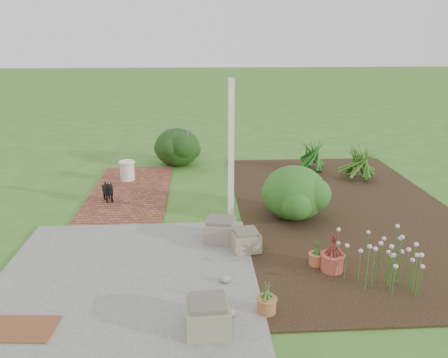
{
  "coord_description": "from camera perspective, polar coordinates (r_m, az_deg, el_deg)",
  "views": [
    {
      "loc": [
        -0.25,
        -7.01,
        3.14
      ],
      "look_at": [
        0.2,
        0.4,
        0.7
      ],
      "focal_mm": 35.0,
      "sensor_mm": 36.0,
      "label": 1
    }
  ],
  "objects": [
    {
      "name": "evergreen_shrub",
      "position": [
        7.85,
        9.18,
        -1.59
      ],
      "size": [
        1.36,
        1.36,
        0.97
      ],
      "primitive_type": "ellipsoid",
      "rotation": [
        0.0,
        0.0,
        0.22
      ],
      "color": "#133B0A",
      "rests_on": "garden_bed"
    },
    {
      "name": "cream_ceramic_urn",
      "position": [
        10.04,
        -12.52,
        1.05
      ],
      "size": [
        0.39,
        0.39,
        0.42
      ],
      "primitive_type": "cylinder",
      "rotation": [
        0.0,
        0.0,
        0.27
      ],
      "color": "beige",
      "rests_on": "brick_path"
    },
    {
      "name": "coir_doormat",
      "position": [
        5.58,
        -24.88,
        -17.33
      ],
      "size": [
        0.76,
        0.52,
        0.02
      ],
      "primitive_type": "cube",
      "rotation": [
        0.0,
        0.0,
        -0.08
      ],
      "color": "brown",
      "rests_on": "concrete_patio"
    },
    {
      "name": "pink_flower_patch",
      "position": [
        6.18,
        18.98,
        -9.53
      ],
      "size": [
        1.4,
        1.4,
        0.68
      ],
      "primitive_type": null,
      "rotation": [
        0.0,
        0.0,
        0.43
      ],
      "color": "#113D0F",
      "rests_on": "garden_bed"
    },
    {
      "name": "purple_flowering_bush",
      "position": [
        11.13,
        -6.13,
        4.28
      ],
      "size": [
        1.47,
        1.47,
        0.97
      ],
      "primitive_type": "ellipsoid",
      "rotation": [
        0.0,
        0.0,
        0.36
      ],
      "color": "black",
      "rests_on": "ground"
    },
    {
      "name": "concrete_patio",
      "position": [
        6.19,
        -12.59,
        -12.53
      ],
      "size": [
        3.5,
        3.5,
        0.04
      ],
      "primitive_type": "cube",
      "color": "slate",
      "rests_on": "ground"
    },
    {
      "name": "ground",
      "position": [
        7.68,
        -1.32,
        -5.93
      ],
      "size": [
        80.0,
        80.0,
        0.0
      ],
      "primitive_type": "plane",
      "color": "#356620",
      "rests_on": "ground"
    },
    {
      "name": "agapanthus_clump_back",
      "position": [
        10.31,
        17.29,
        2.63
      ],
      "size": [
        1.35,
        1.35,
        0.98
      ],
      "primitive_type": null,
      "rotation": [
        0.0,
        0.0,
        0.29
      ],
      "color": "#123C11",
      "rests_on": "garden_bed"
    },
    {
      "name": "brick_path",
      "position": [
        9.41,
        -12.14,
        -1.59
      ],
      "size": [
        1.6,
        3.5,
        0.04
      ],
      "primitive_type": "cube",
      "color": "brown",
      "rests_on": "ground"
    },
    {
      "name": "stone_trough_mid",
      "position": [
        6.7,
        2.83,
        -8.1
      ],
      "size": [
        0.46,
        0.46,
        0.27
      ],
      "primitive_type": "cube",
      "rotation": [
        0.0,
        0.0,
        0.15
      ],
      "color": "#786A5A",
      "rests_on": "concrete_patio"
    },
    {
      "name": "garden_bed",
      "position": [
        8.58,
        15.51,
        -3.85
      ],
      "size": [
        4.0,
        7.0,
        0.03
      ],
      "primitive_type": "cube",
      "color": "black",
      "rests_on": "ground"
    },
    {
      "name": "terracotta_pot_small_right",
      "position": [
        5.37,
        5.58,
        -16.05
      ],
      "size": [
        0.29,
        0.29,
        0.19
      ],
      "primitive_type": "cylinder",
      "rotation": [
        0.0,
        0.0,
        0.38
      ],
      "color": "#9E5F35",
      "rests_on": "garden_bed"
    },
    {
      "name": "black_dog",
      "position": [
        8.81,
        -14.92,
        -1.39
      ],
      "size": [
        0.27,
        0.44,
        0.4
      ],
      "rotation": [
        0.0,
        0.0,
        0.42
      ],
      "color": "black",
      "rests_on": "brick_path"
    },
    {
      "name": "agapanthus_clump_front",
      "position": [
        10.8,
        11.45,
        3.57
      ],
      "size": [
        1.19,
        1.19,
        0.9
      ],
      "primitive_type": null,
      "rotation": [
        0.0,
        0.0,
        -0.2
      ],
      "color": "#1B3E10",
      "rests_on": "garden_bed"
    },
    {
      "name": "stone_trough_far",
      "position": [
        6.97,
        -0.49,
        -6.78
      ],
      "size": [
        0.54,
        0.54,
        0.31
      ],
      "primitive_type": "cube",
      "rotation": [
        0.0,
        0.0,
        -0.18
      ],
      "color": "gray",
      "rests_on": "concrete_patio"
    },
    {
      "name": "terracotta_pot_small_left",
      "position": [
        6.45,
        11.98,
        -10.17
      ],
      "size": [
        0.22,
        0.22,
        0.17
      ],
      "primitive_type": "cylinder",
      "rotation": [
        0.0,
        0.0,
        0.04
      ],
      "color": "#B4673C",
      "rests_on": "garden_bed"
    },
    {
      "name": "stone_trough_near",
      "position": [
        5.04,
        -2.12,
        -17.56
      ],
      "size": [
        0.49,
        0.49,
        0.32
      ],
      "primitive_type": "cube",
      "rotation": [
        0.0,
        0.0,
        0.04
      ],
      "color": "#726C55",
      "rests_on": "concrete_patio"
    },
    {
      "name": "terracotta_pot_bronze",
      "position": [
        6.34,
        13.95,
        -10.5
      ],
      "size": [
        0.35,
        0.35,
        0.25
      ],
      "primitive_type": "cylinder",
      "rotation": [
        0.0,
        0.0,
        -0.17
      ],
      "color": "#B4493C",
      "rests_on": "garden_bed"
    },
    {
      "name": "veranda_post",
      "position": [
        7.37,
        0.92,
        3.35
      ],
      "size": [
        0.1,
        0.1,
        2.5
      ],
      "primitive_type": "cube",
      "color": "white",
      "rests_on": "ground"
    }
  ]
}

